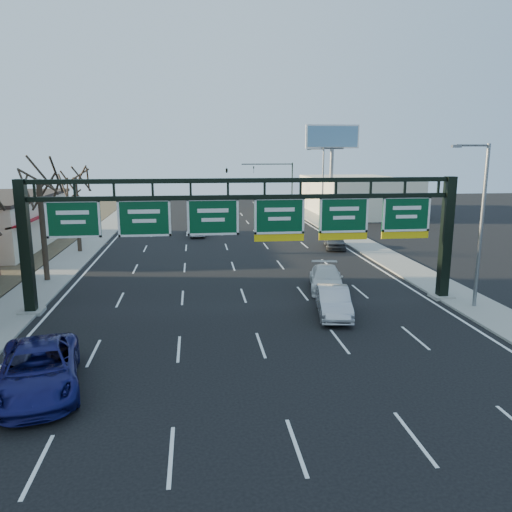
{
  "coord_description": "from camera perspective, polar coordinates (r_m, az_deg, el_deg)",
  "views": [
    {
      "loc": [
        -2.82,
        -19.06,
        8.56
      ],
      "look_at": [
        0.33,
        6.38,
        3.2
      ],
      "focal_mm": 35.0,
      "sensor_mm": 36.0,
      "label": 1
    }
  ],
  "objects": [
    {
      "name": "ground",
      "position": [
        21.09,
        1.27,
        -12.15
      ],
      "size": [
        160.0,
        160.0,
        0.0
      ],
      "primitive_type": "plane",
      "color": "black",
      "rests_on": "ground"
    },
    {
      "name": "sidewalk_left",
      "position": [
        41.2,
        -20.91,
        -0.89
      ],
      "size": [
        3.0,
        120.0,
        0.12
      ],
      "primitive_type": "cube",
      "color": "gray",
      "rests_on": "ground"
    },
    {
      "name": "sidewalk_right",
      "position": [
        42.92,
        14.44,
        0.01
      ],
      "size": [
        3.0,
        120.0,
        0.12
      ],
      "primitive_type": "cube",
      "color": "gray",
      "rests_on": "ground"
    },
    {
      "name": "lane_markings",
      "position": [
        40.09,
        -2.86,
        -0.53
      ],
      "size": [
        21.6,
        120.0,
        0.01
      ],
      "primitive_type": "cube",
      "color": "white",
      "rests_on": "ground"
    },
    {
      "name": "sign_gantry",
      "position": [
        27.51,
        -0.76,
        3.59
      ],
      "size": [
        24.6,
        1.2,
        7.2
      ],
      "color": "black",
      "rests_on": "ground"
    },
    {
      "name": "building_right_distant",
      "position": [
        72.99,
        11.27,
        6.82
      ],
      "size": [
        12.0,
        20.0,
        5.0
      ],
      "primitive_type": "cube",
      "color": "beige",
      "rests_on": "ground"
    },
    {
      "name": "tree_mid",
      "position": [
        35.5,
        -23.74,
        9.69
      ],
      "size": [
        3.6,
        3.6,
        9.24
      ],
      "color": "black",
      "rests_on": "sidewalk_left"
    },
    {
      "name": "tree_far",
      "position": [
        45.19,
        -20.11,
        9.74
      ],
      "size": [
        3.6,
        3.6,
        8.86
      ],
      "color": "black",
      "rests_on": "sidewalk_left"
    },
    {
      "name": "streetlight_near",
      "position": [
        29.56,
        24.21,
        4.01
      ],
      "size": [
        2.15,
        0.22,
        9.0
      ],
      "color": "slate",
      "rests_on": "sidewalk_right"
    },
    {
      "name": "streetlight_far",
      "position": [
        61.11,
        7.53,
        8.44
      ],
      "size": [
        2.15,
        0.22,
        9.0
      ],
      "color": "slate",
      "rests_on": "sidewalk_right"
    },
    {
      "name": "billboard_right",
      "position": [
        66.48,
        8.69,
        12.11
      ],
      "size": [
        7.0,
        0.5,
        12.0
      ],
      "color": "slate",
      "rests_on": "ground"
    },
    {
      "name": "traffic_signal_mast",
      "position": [
        74.61,
        -0.51,
        9.45
      ],
      "size": [
        10.16,
        0.54,
        7.0
      ],
      "color": "black",
      "rests_on": "ground"
    },
    {
      "name": "car_blue_suv",
      "position": [
        20.13,
        -23.6,
        -11.81
      ],
      "size": [
        3.97,
        6.44,
        1.66
      ],
      "primitive_type": "imported",
      "rotation": [
        0.0,
        0.0,
        0.21
      ],
      "color": "#131456",
      "rests_on": "ground"
    },
    {
      "name": "car_silver_sedan",
      "position": [
        26.92,
        8.83,
        -5.19
      ],
      "size": [
        2.31,
        4.78,
        1.51
      ],
      "primitive_type": "imported",
      "rotation": [
        0.0,
        0.0,
        -0.16
      ],
      "color": "#ACABB0",
      "rests_on": "ground"
    },
    {
      "name": "car_white_wagon",
      "position": [
        31.84,
        8.03,
        -2.57
      ],
      "size": [
        2.95,
        5.25,
        1.44
      ],
      "primitive_type": "imported",
      "rotation": [
        0.0,
        0.0,
        -0.2
      ],
      "color": "silver",
      "rests_on": "ground"
    },
    {
      "name": "car_grey_far",
      "position": [
        45.69,
        8.98,
        1.81
      ],
      "size": [
        2.52,
        4.6,
        1.48
      ],
      "primitive_type": "imported",
      "rotation": [
        0.0,
        0.0,
        -0.19
      ],
      "color": "#3A3B3E",
      "rests_on": "ground"
    },
    {
      "name": "car_silver_distant",
      "position": [
        52.34,
        -6.7,
        3.15
      ],
      "size": [
        1.65,
        4.59,
        1.51
      ],
      "primitive_type": "imported",
      "rotation": [
        0.0,
        0.0,
        -0.01
      ],
      "color": "#B2B2B7",
      "rests_on": "ground"
    }
  ]
}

